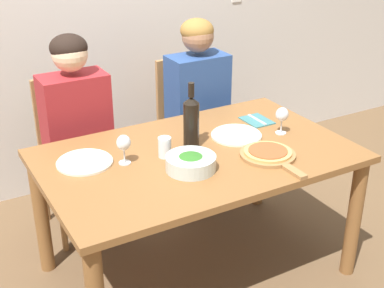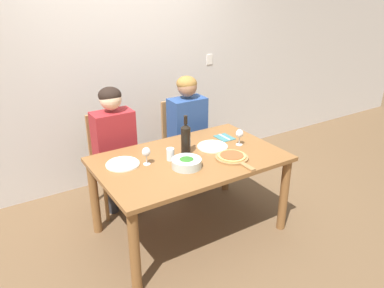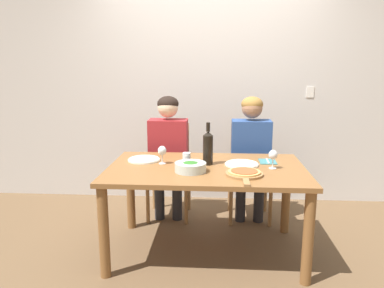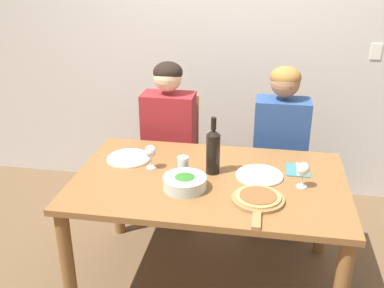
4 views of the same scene
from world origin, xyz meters
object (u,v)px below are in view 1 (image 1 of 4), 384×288
(chair_right, at_px, (190,123))
(wine_glass_left, at_px, (124,144))
(chair_left, at_px, (75,149))
(broccoli_bowl, at_px, (191,163))
(wine_bottle, at_px, (191,121))
(person_man, at_px, (199,95))
(person_woman, at_px, (77,119))
(water_tumbler, at_px, (165,147))
(dinner_plate_right, at_px, (236,135))
(pizza_on_board, at_px, (269,154))
(dinner_plate_left, at_px, (85,162))
(fork_on_napkin, at_px, (257,120))
(wine_glass_right, at_px, (282,116))

(chair_right, distance_m, wine_glass_left, 1.13)
(chair_left, height_order, broccoli_bowl, chair_left)
(wine_bottle, bearing_deg, person_man, 56.72)
(person_woman, bearing_deg, water_tumbler, -70.22)
(dinner_plate_right, bearing_deg, wine_glass_left, 179.72)
(chair_right, distance_m, broccoli_bowl, 1.12)
(wine_glass_left, relative_size, water_tumbler, 1.45)
(pizza_on_board, relative_size, wine_glass_left, 2.79)
(chair_left, relative_size, pizza_on_board, 2.25)
(chair_right, distance_m, wine_bottle, 0.91)
(dinner_plate_left, bearing_deg, broccoli_bowl, -36.50)
(broccoli_bowl, relative_size, dinner_plate_right, 0.88)
(dinner_plate_left, distance_m, dinner_plate_right, 0.83)
(chair_right, bearing_deg, water_tumbler, -127.04)
(chair_left, bearing_deg, wine_glass_left, -87.53)
(wine_bottle, bearing_deg, chair_left, 119.18)
(person_woman, height_order, person_man, same)
(wine_bottle, relative_size, fork_on_napkin, 1.94)
(broccoli_bowl, xyz_separation_m, dinner_plate_left, (-0.42, 0.31, -0.03))
(fork_on_napkin, bearing_deg, pizza_on_board, -118.63)
(chair_left, height_order, person_woman, person_woman)
(wine_glass_left, bearing_deg, wine_bottle, 0.79)
(fork_on_napkin, bearing_deg, broccoli_bowl, -152.01)
(pizza_on_board, bearing_deg, wine_glass_left, 155.98)
(wine_glass_right, bearing_deg, broccoli_bowl, -168.81)
(wine_bottle, relative_size, pizza_on_board, 0.83)
(broccoli_bowl, relative_size, dinner_plate_left, 0.88)
(fork_on_napkin, bearing_deg, dinner_plate_left, -178.69)
(pizza_on_board, height_order, water_tumbler, water_tumbler)
(broccoli_bowl, relative_size, fork_on_napkin, 1.35)
(wine_bottle, xyz_separation_m, pizza_on_board, (0.28, -0.30, -0.13))
(dinner_plate_left, xyz_separation_m, dinner_plate_right, (0.83, -0.10, 0.00))
(broccoli_bowl, distance_m, pizza_on_board, 0.41)
(person_man, distance_m, dinner_plate_right, 0.64)
(person_man, height_order, broccoli_bowl, person_man)
(broccoli_bowl, bearing_deg, water_tumbler, 103.68)
(person_woman, relative_size, broccoli_bowl, 5.12)
(broccoli_bowl, xyz_separation_m, dinner_plate_right, (0.40, 0.21, -0.03))
(broccoli_bowl, height_order, pizza_on_board, broccoli_bowl)
(fork_on_napkin, bearing_deg, person_woman, 150.97)
(dinner_plate_right, height_order, wine_glass_left, wine_glass_left)
(broccoli_bowl, bearing_deg, dinner_plate_right, 27.70)
(chair_left, distance_m, person_man, 0.86)
(fork_on_napkin, bearing_deg, wine_bottle, -167.19)
(person_man, bearing_deg, water_tumbler, -131.44)
(dinner_plate_right, bearing_deg, wine_glass_right, -19.87)
(chair_right, bearing_deg, wine_glass_left, -136.77)
(wine_glass_right, bearing_deg, wine_glass_left, 174.31)
(pizza_on_board, bearing_deg, dinner_plate_left, 154.87)
(person_man, xyz_separation_m, dinner_plate_right, (-0.13, -0.63, -0.01))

